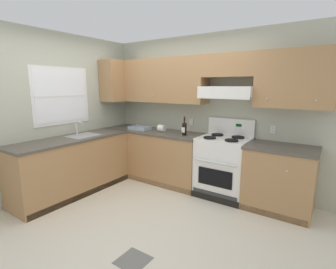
{
  "coord_description": "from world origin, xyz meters",
  "views": [
    {
      "loc": [
        2.19,
        -2.33,
        1.72
      ],
      "look_at": [
        0.12,
        0.7,
        1.0
      ],
      "focal_mm": 26.88,
      "sensor_mm": 36.0,
      "label": 1
    }
  ],
  "objects_px": {
    "stove": "(223,166)",
    "paper_towel_roll": "(162,128)",
    "wine_bottle": "(184,128)",
    "bowl": "(140,129)"
  },
  "relations": [
    {
      "from": "wine_bottle",
      "to": "paper_towel_roll",
      "type": "bearing_deg",
      "value": 173.51
    },
    {
      "from": "stove",
      "to": "paper_towel_roll",
      "type": "xyz_separation_m",
      "value": [
        -1.16,
        -0.01,
        0.49
      ]
    },
    {
      "from": "stove",
      "to": "paper_towel_roll",
      "type": "height_order",
      "value": "stove"
    },
    {
      "from": "stove",
      "to": "bowl",
      "type": "xyz_separation_m",
      "value": [
        -1.63,
        -0.06,
        0.45
      ]
    },
    {
      "from": "bowl",
      "to": "paper_towel_roll",
      "type": "bearing_deg",
      "value": 5.95
    },
    {
      "from": "stove",
      "to": "paper_towel_roll",
      "type": "relative_size",
      "value": 9.67
    },
    {
      "from": "stove",
      "to": "wine_bottle",
      "type": "relative_size",
      "value": 3.84
    },
    {
      "from": "wine_bottle",
      "to": "paper_towel_roll",
      "type": "relative_size",
      "value": 2.52
    },
    {
      "from": "paper_towel_roll",
      "to": "wine_bottle",
      "type": "bearing_deg",
      "value": -6.49
    },
    {
      "from": "wine_bottle",
      "to": "paper_towel_roll",
      "type": "distance_m",
      "value": 0.51
    }
  ]
}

